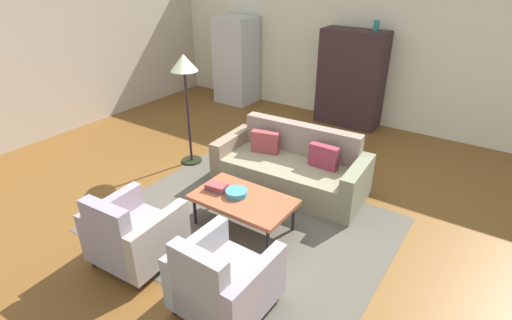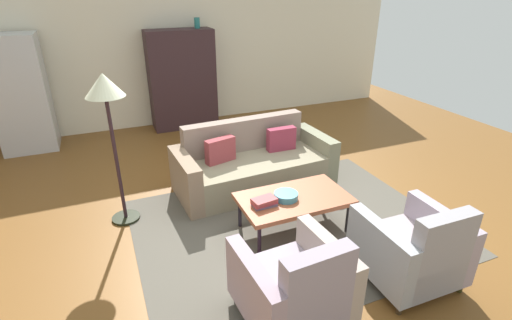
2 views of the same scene
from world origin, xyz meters
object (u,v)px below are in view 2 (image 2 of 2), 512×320
at_px(armchair_right, 414,252).
at_px(refrigerator, 21,94).
at_px(book_stack, 264,202).
at_px(floor_lamp, 106,100).
at_px(coffee_table, 294,200).
at_px(armchair_left, 296,289).
at_px(fruit_bowl, 286,196).
at_px(cabinet, 182,80).
at_px(vase_tall, 197,23).
at_px(couch, 252,165).

distance_m(armchair_right, refrigerator, 6.13).
xyz_separation_m(book_stack, floor_lamp, (-1.35, 0.98, 0.98)).
bearing_deg(coffee_table, armchair_left, -117.08).
height_order(fruit_bowl, cabinet, cabinet).
xyz_separation_m(armchair_right, floor_lamp, (-2.32, 2.11, 1.10)).
height_order(armchair_left, vase_tall, vase_tall).
bearing_deg(armchair_left, coffee_table, 59.65).
distance_m(coffee_table, book_stack, 0.38).
relative_size(couch, book_stack, 7.98).
bearing_deg(book_stack, armchair_right, -49.30).
bearing_deg(book_stack, coffee_table, 5.86).
height_order(coffee_table, vase_tall, vase_tall).
height_order(armchair_right, cabinet, cabinet).
xyz_separation_m(coffee_table, armchair_right, (0.60, -1.17, -0.04)).
bearing_deg(cabinet, couch, -83.73).
xyz_separation_m(armchair_left, armchair_right, (1.20, -0.00, 0.00)).
xyz_separation_m(cabinet, vase_tall, (0.35, -0.00, 0.99)).
xyz_separation_m(armchair_right, refrigerator, (-3.53, 4.97, 0.58)).
height_order(fruit_bowl, floor_lamp, floor_lamp).
relative_size(couch, floor_lamp, 1.25).
bearing_deg(armchair_right, armchair_left, -179.07).
bearing_deg(vase_tall, armchair_right, -83.78).
distance_m(couch, coffee_table, 1.19).
bearing_deg(armchair_right, cabinet, 101.02).
relative_size(coffee_table, floor_lamp, 0.70).
height_order(couch, vase_tall, vase_tall).
relative_size(book_stack, refrigerator, 0.15).
height_order(couch, book_stack, couch).
bearing_deg(coffee_table, refrigerator, 127.62).
height_order(cabinet, floor_lamp, cabinet).
height_order(book_stack, cabinet, cabinet).
bearing_deg(floor_lamp, coffee_table, -28.78).
relative_size(armchair_left, cabinet, 0.49).
bearing_deg(floor_lamp, fruit_bowl, -30.23).
height_order(book_stack, floor_lamp, floor_lamp).
height_order(armchair_right, refrigerator, refrigerator).
relative_size(refrigerator, floor_lamp, 1.08).
bearing_deg(book_stack, cabinet, 89.03).
xyz_separation_m(armchair_left, fruit_bowl, (0.50, 1.17, 0.11)).
distance_m(cabinet, vase_tall, 1.05).
bearing_deg(cabinet, refrigerator, -177.72).
bearing_deg(cabinet, armchair_right, -79.91).
xyz_separation_m(armchair_left, vase_tall, (0.64, 5.07, 1.55)).
height_order(armchair_left, book_stack, armchair_left).
relative_size(cabinet, floor_lamp, 1.05).
bearing_deg(armchair_right, book_stack, 131.63).
bearing_deg(floor_lamp, book_stack, -36.09).
relative_size(book_stack, cabinet, 0.15).
bearing_deg(armchair_left, book_stack, 75.46).
bearing_deg(coffee_table, armchair_right, -62.82).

